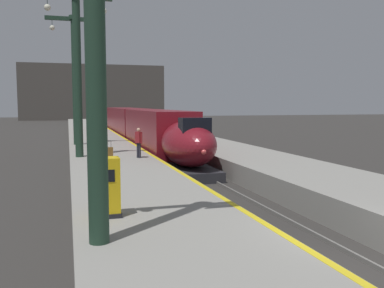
{
  "coord_description": "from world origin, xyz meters",
  "views": [
    {
      "loc": [
        -6.49,
        -8.26,
        4.07
      ],
      "look_at": [
        0.25,
        14.66,
        1.8
      ],
      "focal_mm": 39.52,
      "sensor_mm": 36.0,
      "label": 1
    }
  ],
  "objects_px": {
    "rolling_suitcase": "(109,152)",
    "ticket_machine_yellow": "(106,189)",
    "station_column_far": "(75,68)",
    "highspeed_train_main": "(142,127)",
    "station_column_mid": "(77,59)",
    "passenger_near_edge": "(139,140)"
  },
  "relations": [
    {
      "from": "highspeed_train_main",
      "to": "station_column_mid",
      "type": "bearing_deg",
      "value": -113.98
    },
    {
      "from": "highspeed_train_main",
      "to": "rolling_suitcase",
      "type": "bearing_deg",
      "value": -106.84
    },
    {
      "from": "station_column_mid",
      "to": "ticket_machine_yellow",
      "type": "bearing_deg",
      "value": -88.52
    },
    {
      "from": "station_column_mid",
      "to": "station_column_far",
      "type": "xyz_separation_m",
      "value": [
        0.0,
        7.68,
        0.11
      ]
    },
    {
      "from": "ticket_machine_yellow",
      "to": "rolling_suitcase",
      "type": "bearing_deg",
      "value": 84.34
    },
    {
      "from": "passenger_near_edge",
      "to": "rolling_suitcase",
      "type": "relative_size",
      "value": 1.72
    },
    {
      "from": "station_column_mid",
      "to": "ticket_machine_yellow",
      "type": "xyz_separation_m",
      "value": [
        0.35,
        -13.52,
        -4.8
      ]
    },
    {
      "from": "station_column_mid",
      "to": "highspeed_train_main",
      "type": "bearing_deg",
      "value": 66.02
    },
    {
      "from": "station_column_mid",
      "to": "station_column_far",
      "type": "height_order",
      "value": "station_column_far"
    },
    {
      "from": "highspeed_train_main",
      "to": "ticket_machine_yellow",
      "type": "height_order",
      "value": "highspeed_train_main"
    },
    {
      "from": "station_column_mid",
      "to": "passenger_near_edge",
      "type": "xyz_separation_m",
      "value": [
        3.18,
        -1.44,
        -4.55
      ]
    },
    {
      "from": "station_column_far",
      "to": "highspeed_train_main",
      "type": "bearing_deg",
      "value": 43.43
    },
    {
      "from": "ticket_machine_yellow",
      "to": "passenger_near_edge",
      "type": "bearing_deg",
      "value": 76.8
    },
    {
      "from": "station_column_far",
      "to": "ticket_machine_yellow",
      "type": "xyz_separation_m",
      "value": [
        0.35,
        -21.2,
        -4.91
      ]
    },
    {
      "from": "rolling_suitcase",
      "to": "passenger_near_edge",
      "type": "bearing_deg",
      "value": -16.92
    },
    {
      "from": "station_column_far",
      "to": "rolling_suitcase",
      "type": "relative_size",
      "value": 9.59
    },
    {
      "from": "rolling_suitcase",
      "to": "station_column_mid",
      "type": "bearing_deg",
      "value": 148.89
    },
    {
      "from": "station_column_far",
      "to": "rolling_suitcase",
      "type": "bearing_deg",
      "value": -79.55
    },
    {
      "from": "highspeed_train_main",
      "to": "station_column_far",
      "type": "relative_size",
      "value": 3.97
    },
    {
      "from": "rolling_suitcase",
      "to": "ticket_machine_yellow",
      "type": "xyz_separation_m",
      "value": [
        -1.24,
        -12.56,
        0.44
      ]
    },
    {
      "from": "passenger_near_edge",
      "to": "ticket_machine_yellow",
      "type": "height_order",
      "value": "passenger_near_edge"
    },
    {
      "from": "highspeed_train_main",
      "to": "station_column_mid",
      "type": "height_order",
      "value": "station_column_mid"
    }
  ]
}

